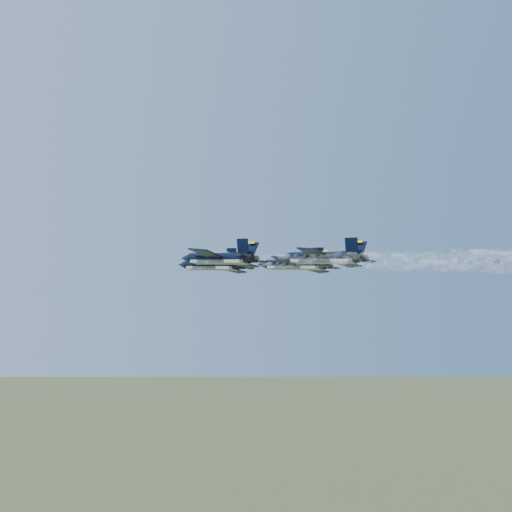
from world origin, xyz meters
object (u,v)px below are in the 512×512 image
jet_lead (211,265)px  jet_left (218,258)px  jet_right (294,265)px  jet_slot (322,258)px

jet_lead → jet_left: bearing=-128.3°
jet_lead → jet_right: size_ratio=1.00×
jet_slot → jet_right: bearing=56.2°
jet_lead → jet_left: (-5.60, -13.77, 0.00)m
jet_lead → jet_right: (11.60, -7.86, 0.00)m
jet_lead → jet_left: size_ratio=1.00×
jet_left → jet_lead: bearing=51.7°
jet_left → jet_right: 18.19m
jet_right → jet_slot: same height
jet_right → jet_slot: (-4.68, -14.72, 0.00)m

